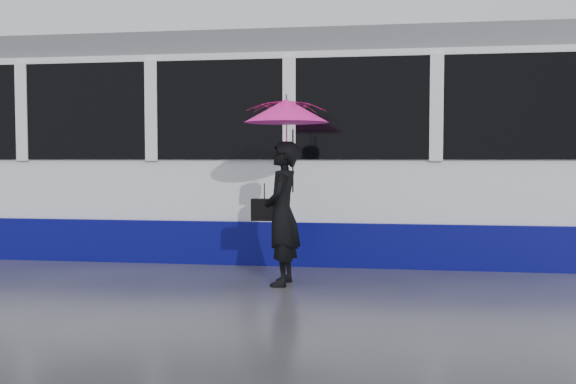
# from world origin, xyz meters

# --- Properties ---
(ground) EXTENTS (90.00, 90.00, 0.00)m
(ground) POSITION_xyz_m (0.00, 0.00, 0.00)
(ground) COLOR #2E2E33
(ground) RESTS_ON ground
(rails) EXTENTS (34.00, 1.51, 0.02)m
(rails) POSITION_xyz_m (0.00, 2.50, 0.01)
(rails) COLOR #3F3D38
(rails) RESTS_ON ground
(tram) EXTENTS (26.00, 2.56, 3.35)m
(tram) POSITION_xyz_m (0.21, 2.50, 1.64)
(tram) COLOR white
(tram) RESTS_ON ground
(woman) EXTENTS (0.42, 0.63, 1.72)m
(woman) POSITION_xyz_m (-0.19, -0.06, 0.86)
(woman) COLOR black
(woman) RESTS_ON ground
(umbrella) EXTENTS (1.02, 1.02, 1.16)m
(umbrella) POSITION_xyz_m (-0.14, -0.06, 1.88)
(umbrella) COLOR #FF158E
(umbrella) RESTS_ON ground
(handbag) EXTENTS (0.31, 0.14, 0.45)m
(handbag) POSITION_xyz_m (-0.41, -0.04, 0.90)
(handbag) COLOR black
(handbag) RESTS_ON ground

